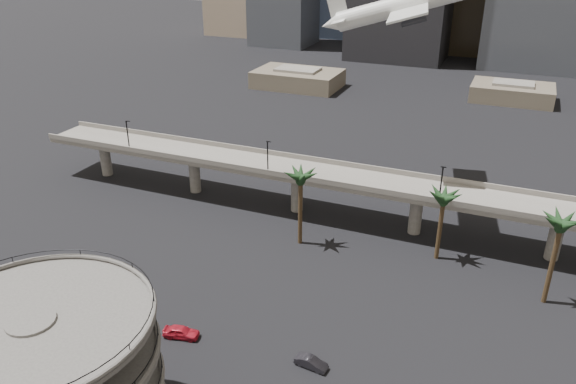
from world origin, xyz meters
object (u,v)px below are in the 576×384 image
at_px(airborne_jet, 414,3).
at_px(overpass, 355,184).
at_px(car_b, 311,363).
at_px(parking_ramp, 44,375).
at_px(car_a, 181,332).

bearing_deg(airborne_jet, overpass, -116.93).
distance_m(overpass, car_b, 39.16).
relative_size(parking_ramp, overpass, 0.17).
xyz_separation_m(overpass, car_a, (-11.21, -39.42, -6.54)).
xyz_separation_m(car_a, car_b, (17.44, 1.34, -0.12)).
bearing_deg(parking_ramp, overpass, 77.57).
xyz_separation_m(parking_ramp, airborne_jet, (17.57, 74.04, 26.46)).
bearing_deg(airborne_jet, parking_ramp, -113.37).
bearing_deg(overpass, airborne_jet, 73.09).
relative_size(parking_ramp, car_b, 5.40).
height_order(parking_ramp, airborne_jet, airborne_jet).
distance_m(parking_ramp, car_a, 21.63).
height_order(parking_ramp, overpass, parking_ramp).
relative_size(overpass, car_a, 27.68).
height_order(airborne_jet, car_b, airborne_jet).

